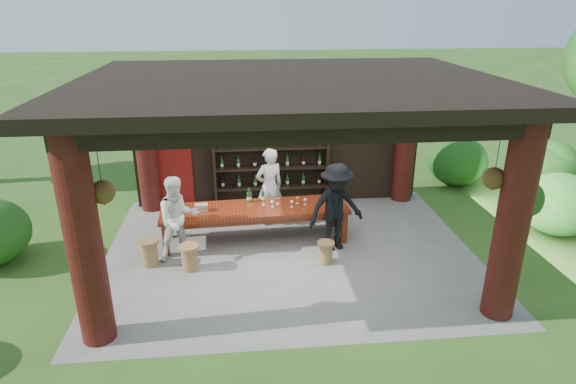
{
  "coord_description": "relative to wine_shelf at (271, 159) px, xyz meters",
  "views": [
    {
      "loc": [
        -0.9,
        -8.64,
        4.73
      ],
      "look_at": [
        0.0,
        0.4,
        1.15
      ],
      "focal_mm": 30.0,
      "sensor_mm": 36.0,
      "label": 1
    }
  ],
  "objects": [
    {
      "name": "stool_near_left",
      "position": [
        -1.76,
        -2.95,
        -0.96
      ],
      "size": [
        0.38,
        0.38,
        0.5
      ],
      "rotation": [
        0.0,
        0.0,
        -0.21
      ],
      "color": "olive",
      "rests_on": "ground"
    },
    {
      "name": "shrubs",
      "position": [
        3.76,
        -1.81,
        -0.69
      ],
      "size": [
        21.23,
        7.82,
        1.36
      ],
      "color": "#194C14",
      "rests_on": "ground"
    },
    {
      "name": "tasting_table",
      "position": [
        -0.47,
        -1.85,
        -0.59
      ],
      "size": [
        3.94,
        1.21,
        0.75
      ],
      "rotation": [
        0.0,
        0.0,
        0.05
      ],
      "color": "#5C1D0D",
      "rests_on": "ground"
    },
    {
      "name": "guest_woman",
      "position": [
        -1.97,
        -2.47,
        -0.38
      ],
      "size": [
        1.0,
        0.9,
        1.69
      ],
      "primitive_type": "imported",
      "rotation": [
        0.0,
        0.0,
        0.38
      ],
      "color": "white",
      "rests_on": "ground"
    },
    {
      "name": "wine_shelf",
      "position": [
        0.0,
        0.0,
        0.0
      ],
      "size": [
        2.78,
        0.42,
        2.45
      ],
      "color": "black",
      "rests_on": "ground"
    },
    {
      "name": "stool_far_left",
      "position": [
        -2.54,
        -2.71,
        -0.94
      ],
      "size": [
        0.41,
        0.41,
        0.53
      ],
      "rotation": [
        0.0,
        0.0,
        -0.42
      ],
      "color": "olive",
      "rests_on": "ground"
    },
    {
      "name": "guest_man",
      "position": [
        1.14,
        -2.4,
        -0.31
      ],
      "size": [
        1.33,
        1.0,
        1.83
      ],
      "primitive_type": "imported",
      "rotation": [
        0.0,
        0.0,
        0.3
      ],
      "color": "black",
      "rests_on": "ground"
    },
    {
      "name": "stool_near_right",
      "position": [
        0.85,
        -2.97,
        -0.99
      ],
      "size": [
        0.34,
        0.34,
        0.45
      ],
      "rotation": [
        0.0,
        0.0,
        0.14
      ],
      "color": "olive",
      "rests_on": "ground"
    },
    {
      "name": "trees",
      "position": [
        3.62,
        -0.78,
        2.14
      ],
      "size": [
        21.61,
        10.89,
        4.8
      ],
      "color": "#3F2819",
      "rests_on": "ground"
    },
    {
      "name": "host",
      "position": [
        -0.11,
        -1.05,
        -0.33
      ],
      "size": [
        0.77,
        0.64,
        1.79
      ],
      "primitive_type": "imported",
      "rotation": [
        0.0,
        0.0,
        3.53
      ],
      "color": "silver",
      "rests_on": "ground"
    },
    {
      "name": "table_bottles",
      "position": [
        -0.48,
        -1.52,
        -0.32
      ],
      "size": [
        0.38,
        0.1,
        0.31
      ],
      "color": "#194C1E",
      "rests_on": "tasting_table"
    },
    {
      "name": "ground",
      "position": [
        0.21,
        -2.45,
        -1.23
      ],
      "size": [
        90.0,
        90.0,
        0.0
      ],
      "primitive_type": "plane",
      "color": "#2D5119",
      "rests_on": "ground"
    },
    {
      "name": "pavilion",
      "position": [
        0.19,
        -2.02,
        0.91
      ],
      "size": [
        7.5,
        6.0,
        3.6
      ],
      "color": "slate",
      "rests_on": "ground"
    },
    {
      "name": "napkin_basket",
      "position": [
        -1.57,
        -1.91,
        -0.41
      ],
      "size": [
        0.27,
        0.19,
        0.14
      ],
      "primitive_type": "cube",
      "rotation": [
        0.0,
        0.0,
        0.05
      ],
      "color": "#BF6672",
      "rests_on": "tasting_table"
    },
    {
      "name": "table_glasses",
      "position": [
        0.16,
        -1.78,
        -0.4
      ],
      "size": [
        0.95,
        0.26,
        0.15
      ],
      "color": "silver",
      "rests_on": "tasting_table"
    }
  ]
}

